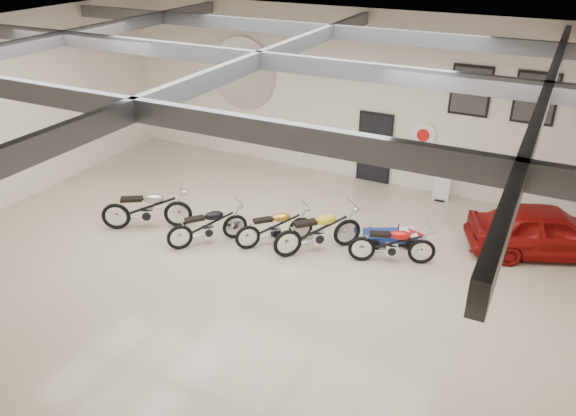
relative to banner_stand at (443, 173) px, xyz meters
The scene contains 17 objects.
floor 6.17m from the banner_stand, 115.88° to the right, with size 16.00×12.00×0.01m, color #BCAB90.
ceiling 7.39m from the banner_stand, 115.88° to the right, with size 16.00×12.00×0.01m, color slate.
back_wall 3.18m from the banner_stand, 169.39° to the left, with size 16.00×0.02×5.00m, color beige.
ceiling_beams 7.26m from the banner_stand, 115.88° to the right, with size 15.80×11.80×0.32m, color #57595E, non-canonical shape.
door 2.22m from the banner_stand, 168.28° to the left, with size 0.92×0.08×2.10m, color black.
logo_plaque 6.96m from the banner_stand, behind, with size 2.30×0.06×1.16m, color silver, non-canonical shape.
poster_left 2.33m from the banner_stand, 54.21° to the left, with size 1.05×0.08×1.35m, color black, non-canonical shape.
poster_mid 3.01m from the banner_stand, 13.39° to the left, with size 1.05×0.08×1.35m, color black, non-canonical shape.
oil_sign 1.24m from the banner_stand, 149.64° to the left, with size 0.72×0.10×0.72m, color white, non-canonical shape.
banner_stand is the anchor object (origin of this frame).
motorcycle_silver 8.09m from the banner_stand, 141.91° to the right, with size 2.24×0.69×1.16m, color silver, non-canonical shape.
motorcycle_black 6.72m from the banner_stand, 132.41° to the right, with size 1.98×0.61×1.03m, color silver, non-canonical shape.
motorcycle_gold 5.25m from the banner_stand, 125.63° to the right, with size 1.92×0.60×1.00m, color silver, non-canonical shape.
motorcycle_yellow 4.54m from the banner_stand, 116.00° to the right, with size 2.18×0.68×1.13m, color silver, non-canonical shape.
motorcycle_red 3.79m from the banner_stand, 94.04° to the right, with size 1.95×0.60×1.01m, color silver, non-canonical shape.
go_kart 2.98m from the banner_stand, 98.55° to the right, with size 1.54×0.69×0.56m, color navy, non-canonical shape.
vintage_car 3.35m from the banner_stand, 31.70° to the right, with size 3.59×1.45×1.22m, color maroon.
Camera 1 is at (5.25, -9.23, 7.02)m, focal length 35.00 mm.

